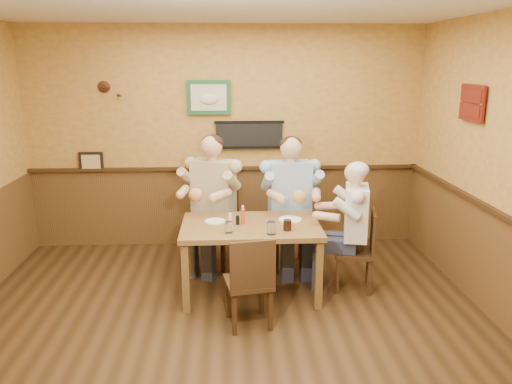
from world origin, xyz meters
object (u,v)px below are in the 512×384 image
chair_back_left (214,225)px  water_glass_left (229,227)px  chair_right_end (354,250)px  water_glass_mid (271,228)px  diner_white_elder (355,233)px  cola_tumbler (287,225)px  dining_table (251,233)px  chair_back_right (289,227)px  diner_tan_shirt (214,208)px  hot_sauce_bottle (243,216)px  chair_near_side (248,280)px  diner_blue_polo (289,210)px  salt_shaker (230,217)px  pepper_shaker (238,220)px

chair_back_left → water_glass_left: size_ratio=8.84×
chair_back_left → chair_right_end: 1.66m
chair_back_left → water_glass_mid: bearing=-40.1°
diner_white_elder → cola_tumbler: diner_white_elder is taller
dining_table → water_glass_left: (-0.22, -0.24, 0.15)m
dining_table → chair_back_left: (-0.39, 0.77, -0.17)m
chair_back_right → diner_tan_shirt: 0.90m
water_glass_left → diner_tan_shirt: bearing=99.5°
chair_right_end → chair_back_right: bearing=-123.0°
diner_white_elder → hot_sauce_bottle: size_ratio=7.19×
chair_near_side → diner_blue_polo: (0.53, 1.33, 0.26)m
diner_blue_polo → cola_tumbler: size_ratio=13.07×
salt_shaker → chair_right_end: bearing=-2.6°
water_glass_mid → hot_sauce_bottle: 0.43m
diner_tan_shirt → chair_near_side: bearing=-54.5°
dining_table → chair_near_side: size_ratio=1.60×
chair_near_side → water_glass_mid: 0.56m
cola_tumbler → pepper_shaker: cola_tumbler is taller
water_glass_left → cola_tumbler: size_ratio=1.04×
dining_table → chair_back_left: chair_back_left is taller
chair_right_end → salt_shaker: size_ratio=9.61×
dining_table → chair_back_right: (0.48, 0.68, -0.17)m
chair_right_end → hot_sauce_bottle: bearing=-76.0°
chair_back_left → cola_tumbler: (0.74, -0.98, 0.31)m
dining_table → diner_white_elder: bearing=2.3°
water_glass_mid → hot_sauce_bottle: (-0.26, 0.34, 0.02)m
water_glass_mid → chair_back_left: bearing=117.8°
chair_back_right → pepper_shaker: 0.97m
chair_near_side → diner_tan_shirt: diner_tan_shirt is taller
cola_tumbler → pepper_shaker: size_ratio=1.12×
chair_back_left → diner_white_elder: 1.66m
dining_table → hot_sauce_bottle: hot_sauce_bottle is taller
salt_shaker → pepper_shaker: pepper_shaker is taller
chair_back_right → water_glass_mid: chair_back_right is taller
chair_near_side → water_glass_left: bearing=-77.3°
diner_blue_polo → cola_tumbler: 0.90m
water_glass_left → salt_shaker: bearing=87.5°
diner_tan_shirt → hot_sauce_bottle: 0.83m
water_glass_left → hot_sauce_bottle: (0.15, 0.27, 0.03)m
cola_tumbler → pepper_shaker: (-0.48, 0.21, -0.01)m
dining_table → diner_white_elder: size_ratio=1.14×
chair_right_end → hot_sauce_bottle: hot_sauce_bottle is taller
chair_right_end → diner_white_elder: diner_white_elder is taller
salt_shaker → cola_tumbler: bearing=-29.1°
diner_blue_polo → water_glass_left: size_ratio=12.55×
chair_back_right → chair_right_end: size_ratio=1.13×
chair_back_right → salt_shaker: chair_back_right is taller
dining_table → cola_tumbler: 0.43m
chair_back_right → hot_sauce_bottle: size_ratio=5.68×
diner_white_elder → pepper_shaker: bearing=-74.8°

